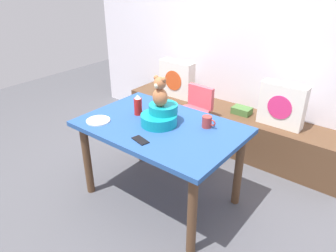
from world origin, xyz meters
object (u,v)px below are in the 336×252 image
object	(u,v)px
pillow_floral_right	(282,105)
teddy_bear	(160,92)
coffee_mug	(207,122)
cell_phone	(140,140)
dining_table	(161,136)
ketchup_bottle	(138,105)
highchair	(193,113)
book_stack	(242,111)
dinner_plate_near	(98,121)
pillow_floral_left	(177,79)
infant_seat_teal	(160,116)

from	to	relation	value
pillow_floral_right	teddy_bear	bearing A→B (deg)	-117.80
coffee_mug	cell_phone	world-z (taller)	coffee_mug
pillow_floral_right	dining_table	world-z (taller)	pillow_floral_right
dining_table	ketchup_bottle	xyz separation A→B (m)	(-0.29, 0.04, 0.19)
coffee_mug	cell_phone	distance (m)	0.57
highchair	ketchup_bottle	bearing A→B (deg)	-98.37
ketchup_bottle	cell_phone	world-z (taller)	ketchup_bottle
teddy_bear	cell_phone	bearing A→B (deg)	-78.33
book_stack	coffee_mug	size ratio (longest dim) A/B	1.67
dining_table	teddy_bear	size ratio (longest dim) A/B	5.30
teddy_bear	dinner_plate_near	distance (m)	0.59
pillow_floral_left	dining_table	distance (m)	1.37
book_stack	highchair	distance (m)	0.56
pillow_floral_left	infant_seat_teal	size ratio (longest dim) A/B	1.33
pillow_floral_left	coffee_mug	size ratio (longest dim) A/B	3.67
book_stack	cell_phone	distance (m)	1.51
ketchup_bottle	dining_table	bearing A→B (deg)	-8.01
dining_table	book_stack	bearing A→B (deg)	82.06
highchair	dining_table	bearing A→B (deg)	-76.58
pillow_floral_right	book_stack	size ratio (longest dim) A/B	2.20
pillow_floral_right	dining_table	bearing A→B (deg)	-116.83
cell_phone	pillow_floral_left	bearing A→B (deg)	40.93
infant_seat_teal	dinner_plate_near	xyz separation A→B (m)	(-0.44, -0.29, -0.07)
pillow_floral_left	infant_seat_teal	bearing A→B (deg)	-58.94
dining_table	highchair	size ratio (longest dim) A/B	1.68
pillow_floral_right	book_stack	world-z (taller)	pillow_floral_right
highchair	coffee_mug	distance (m)	0.79
dining_table	teddy_bear	world-z (taller)	teddy_bear
highchair	teddy_bear	xyz separation A→B (m)	(0.16, -0.74, 0.50)
coffee_mug	cell_phone	bearing A→B (deg)	-118.56
dining_table	highchair	world-z (taller)	highchair
pillow_floral_left	pillow_floral_right	bearing A→B (deg)	0.00
pillow_floral_right	cell_phone	distance (m)	1.57
pillow_floral_right	infant_seat_teal	xyz separation A→B (m)	(-0.61, -1.15, 0.13)
cell_phone	teddy_bear	bearing A→B (deg)	25.24
teddy_bear	ketchup_bottle	world-z (taller)	teddy_bear
pillow_floral_right	cell_phone	xyz separation A→B (m)	(-0.54, -1.47, 0.06)
pillow_floral_left	dining_table	xyz separation A→B (m)	(0.71, -1.17, -0.04)
ketchup_bottle	dinner_plate_near	size ratio (longest dim) A/B	0.92
pillow_floral_left	highchair	distance (m)	0.69
dining_table	infant_seat_teal	world-z (taller)	infant_seat_teal
pillow_floral_right	teddy_bear	xyz separation A→B (m)	(-0.61, -1.15, 0.34)
highchair	coffee_mug	world-z (taller)	coffee_mug
teddy_bear	cell_phone	world-z (taller)	teddy_bear
pillow_floral_right	coffee_mug	distance (m)	1.01
pillow_floral_left	highchair	size ratio (longest dim) A/B	0.56
dinner_plate_near	infant_seat_teal	bearing A→B (deg)	33.38
coffee_mug	dinner_plate_near	size ratio (longest dim) A/B	0.60
pillow_floral_left	pillow_floral_right	size ratio (longest dim) A/B	1.00
ketchup_bottle	book_stack	bearing A→B (deg)	68.58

